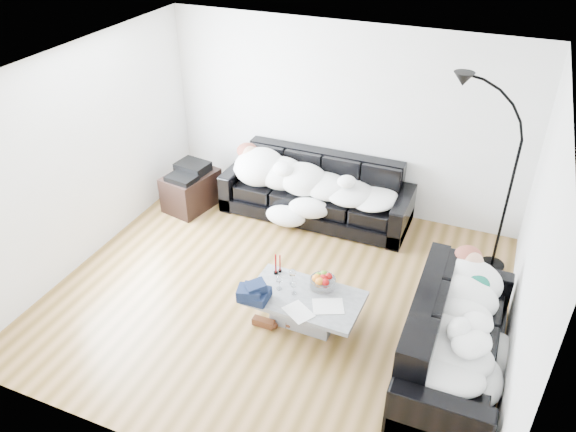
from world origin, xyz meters
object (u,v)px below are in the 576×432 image
at_px(shoes, 273,320).
at_px(floor_lamp, 509,193).
at_px(sofa_back, 316,189).
at_px(stereo, 189,170).
at_px(sleeper_right, 461,318).
at_px(wine_glass_c, 294,288).
at_px(coffee_table, 305,309).
at_px(fruit_bowl, 323,280).
at_px(wine_glass_a, 292,277).
at_px(av_cabinet, 191,190).
at_px(candle_right, 280,264).
at_px(candle_left, 276,264).
at_px(sofa_right, 457,335).
at_px(wine_glass_b, 279,283).
at_px(sleeper_back, 315,177).

height_order(shoes, floor_lamp, floor_lamp).
height_order(sofa_back, stereo, sofa_back).
bearing_deg(sleeper_right, floor_lamp, -6.59).
distance_m(wine_glass_c, stereo, 2.78).
xyz_separation_m(coffee_table, fruit_bowl, (0.12, 0.22, 0.26)).
xyz_separation_m(wine_glass_a, stereo, (-2.17, 1.48, 0.14)).
xyz_separation_m(shoes, av_cabinet, (-2.07, 1.79, 0.22)).
relative_size(sleeper_right, candle_right, 7.83).
distance_m(wine_glass_a, candle_left, 0.26).
bearing_deg(candle_right, floor_lamp, 35.00).
bearing_deg(sofa_right, candle_left, 82.24).
bearing_deg(wine_glass_c, wine_glass_b, 175.85).
height_order(wine_glass_c, av_cabinet, av_cabinet).
xyz_separation_m(sleeper_back, av_cabinet, (-1.74, -0.40, -0.38)).
distance_m(sleeper_right, fruit_bowl, 1.49).
xyz_separation_m(fruit_bowl, wine_glass_b, (-0.42, -0.21, -0.00)).
distance_m(sleeper_back, wine_glass_a, 1.94).
height_order(sofa_back, wine_glass_a, sofa_back).
xyz_separation_m(wine_glass_a, floor_lamp, (1.99, 1.68, 0.59)).
xyz_separation_m(sofa_right, fruit_bowl, (-1.45, 0.26, 0.02)).
xyz_separation_m(wine_glass_c, floor_lamp, (1.91, 1.83, 0.61)).
relative_size(fruit_bowl, wine_glass_c, 1.75).
bearing_deg(wine_glass_c, coffee_table, 3.11).
bearing_deg(sleeper_back, sleeper_right, -43.01).
distance_m(fruit_bowl, stereo, 2.86).
bearing_deg(sofa_back, shoes, -81.58).
bearing_deg(fruit_bowl, sleeper_back, 112.79).
height_order(sofa_right, candle_right, sofa_right).
bearing_deg(wine_glass_c, sofa_right, -1.17).
xyz_separation_m(coffee_table, av_cabinet, (-2.37, 1.63, 0.09)).
xyz_separation_m(sleeper_back, wine_glass_a, (0.43, -1.88, -0.19)).
bearing_deg(sofa_back, coffee_table, -72.96).
distance_m(sleeper_back, av_cabinet, 1.82).
relative_size(fruit_bowl, candle_right, 1.23).
bearing_deg(coffee_table, candle_right, 145.48).
bearing_deg(wine_glass_c, sleeper_right, -1.17).
bearing_deg(floor_lamp, candle_left, -144.22).
xyz_separation_m(fruit_bowl, candle_right, (-0.53, 0.06, 0.03)).
xyz_separation_m(fruit_bowl, shoes, (-0.43, -0.39, -0.39)).
relative_size(wine_glass_b, av_cabinet, 0.22).
relative_size(candle_right, av_cabinet, 0.30).
distance_m(sofa_right, floor_lamp, 1.97).
relative_size(stereo, floor_lamp, 0.21).
bearing_deg(shoes, wine_glass_c, 53.69).
bearing_deg(sofa_right, sofa_back, 46.30).
relative_size(wine_glass_c, shoes, 0.38).
height_order(fruit_bowl, candle_left, candle_left).
bearing_deg(sofa_back, wine_glass_b, -80.79).
bearing_deg(candle_right, sleeper_right, -9.22).
xyz_separation_m(sleeper_right, shoes, (-1.88, -0.13, -0.59)).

